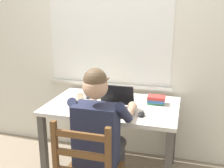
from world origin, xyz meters
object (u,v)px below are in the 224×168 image
Objects in this scene: seated_person at (100,132)px; computer_mouse at (141,114)px; landscape_photo_print at (78,111)px; book_stack_side at (109,96)px; coffee_mug_white at (80,96)px; desk at (112,114)px; book_stack_main at (156,100)px; coffee_mug_dark at (89,93)px; laptop at (114,105)px.

computer_mouse is at bearing 42.27° from seated_person.
book_stack_side is at bearing 66.60° from landscape_photo_print.
landscape_photo_print is at bearing -71.29° from coffee_mug_white.
landscape_photo_print reaches higher than desk.
book_stack_main is at bearing 75.90° from computer_mouse.
coffee_mug_white is (-0.66, 0.22, 0.03)m from computer_mouse.
landscape_photo_print is at bearing -115.96° from book_stack_side.
book_stack_main is 1.34× the size of landscape_photo_print.
coffee_mug_dark reaches higher than book_stack_side.
book_stack_main is at bearing 58.23° from seated_person.
seated_person is 0.72m from book_stack_main.
landscape_photo_print is at bearing -150.08° from book_stack_main.
seated_person is 0.40m from computer_mouse.
coffee_mug_white is (-0.34, 0.01, 0.15)m from desk.
laptop is (0.02, 0.32, 0.12)m from seated_person.
book_stack_main is (0.35, 0.28, -0.01)m from laptop.
laptop reaches higher than desk.
coffee_mug_white is at bearing 158.38° from laptop.
seated_person is at bearing -86.26° from desk.
landscape_photo_print is at bearing -85.65° from coffee_mug_dark.
landscape_photo_print is (0.09, -0.26, -0.05)m from coffee_mug_white.
desk is 0.20m from book_stack_side.
seated_person is at bearing -121.77° from book_stack_main.
computer_mouse is 0.88× the size of coffee_mug_white.
seated_person is at bearing -137.73° from computer_mouse.
book_stack_main is (0.75, 0.13, -0.01)m from coffee_mug_white.
coffee_mug_white is 0.30m from book_stack_side.
laptop is at bearing 85.79° from seated_person.
laptop is at bearing -21.62° from coffee_mug_white.
laptop is 3.30× the size of computer_mouse.
laptop is at bearing -37.85° from coffee_mug_dark.
computer_mouse is 0.69m from coffee_mug_dark.
coffee_mug_white is 0.61× the size of book_stack_side.
computer_mouse is 0.77× the size of landscape_photo_print.
coffee_mug_dark is (-0.34, 0.26, -0.00)m from laptop.
coffee_mug_white reaches higher than computer_mouse.
coffee_mug_white is 0.99× the size of coffee_mug_dark.
coffee_mug_white is at bearing -170.44° from book_stack_main.
coffee_mug_dark is (-0.32, 0.59, 0.12)m from seated_person.
coffee_mug_dark reaches higher than desk.
book_stack_main reaches higher than desk.
laptop reaches higher than coffee_mug_dark.
coffee_mug_white is 0.27m from landscape_photo_print.
desk is 0.45m from book_stack_main.
coffee_mug_white is at bearing -155.92° from book_stack_side.
coffee_mug_white is 0.87× the size of landscape_photo_print.
coffee_mug_white reaches higher than desk.
seated_person is 12.43× the size of computer_mouse.
laptop reaches higher than book_stack_side.
seated_person is 0.68m from coffee_mug_dark.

